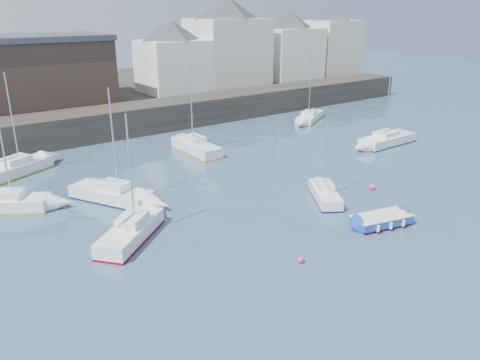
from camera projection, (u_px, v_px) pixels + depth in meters
water at (372, 268)px, 25.10m from camera, size 220.00×220.00×0.00m
quay_wall at (115, 121)px, 51.02m from camera, size 90.00×5.00×3.00m
land_strip at (64, 98)px, 64.65m from camera, size 90.00×32.00×2.80m
bldg_east_a at (228, 41)px, 64.91m from camera, size 13.36×13.36×11.80m
bldg_east_b at (289, 45)px, 70.98m from camera, size 11.88×11.88×9.95m
bldg_east_c at (330, 39)px, 75.82m from camera, size 11.14×11.14×10.95m
bldg_east_d at (173, 56)px, 60.02m from camera, size 11.14×11.14×8.95m
warehouse at (31, 70)px, 51.95m from camera, size 16.40×10.40×7.60m
blue_dinghy at (382, 220)px, 29.89m from camera, size 4.16×2.52×0.74m
sailboat_a at (131, 231)px, 28.05m from camera, size 5.69×5.17×7.60m
sailboat_b at (112, 194)px, 33.72m from camera, size 4.79×6.58×8.20m
sailboat_c at (325, 194)px, 33.88m from camera, size 3.76×4.74×6.15m
sailboat_d at (387, 140)px, 47.66m from camera, size 6.83×2.29×8.67m
sailboat_e at (4, 203)px, 32.24m from camera, size 6.11×4.92×7.78m
sailboat_f at (196, 147)px, 44.98m from camera, size 2.05×6.33×8.23m
sailboat_g at (310, 117)px, 58.03m from camera, size 6.33×4.83×7.82m
sailboat_h at (14, 169)px, 38.89m from camera, size 6.79×4.73×8.40m
buoy_near at (300, 263)px, 25.67m from camera, size 0.37×0.37×0.37m
buoy_mid at (372, 190)px, 35.99m from camera, size 0.45×0.45×0.45m
buoy_far at (152, 199)px, 34.17m from camera, size 0.40×0.40×0.40m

